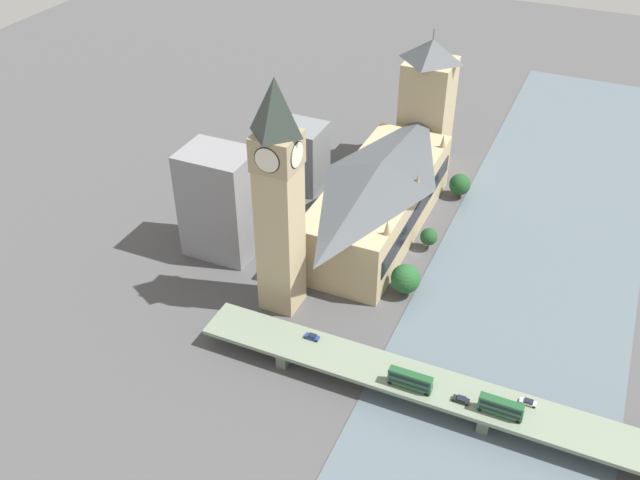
{
  "coord_description": "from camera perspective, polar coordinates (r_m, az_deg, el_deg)",
  "views": [
    {
      "loc": [
        -49.57,
        193.96,
        146.41
      ],
      "look_at": [
        22.67,
        31.11,
        19.19
      ],
      "focal_mm": 40.0,
      "sensor_mm": 36.0,
      "label": 1
    }
  ],
  "objects": [
    {
      "name": "double_decker_bus_mid",
      "position": [
        190.56,
        7.22,
        -11.03
      ],
      "size": [
        11.91,
        2.47,
        5.0
      ],
      "color": "#235B33",
      "rests_on": "road_bridge"
    },
    {
      "name": "tree_embankment_mid",
      "position": [
        226.14,
        6.86,
        -3.1
      ],
      "size": [
        9.42,
        9.42,
        10.9
      ],
      "color": "brown",
      "rests_on": "ground_plane"
    },
    {
      "name": "city_block_west",
      "position": [
        278.65,
        -2.14,
        6.86
      ],
      "size": [
        24.23,
        16.68,
        25.65
      ],
      "color": "slate",
      "rests_on": "ground_plane"
    },
    {
      "name": "river_water",
      "position": [
        243.16,
        16.48,
        -3.18
      ],
      "size": [
        65.78,
        360.0,
        0.3
      ],
      "primitive_type": "cube",
      "color": "slate",
      "rests_on": "ground_plane"
    },
    {
      "name": "car_southbound_mid",
      "position": [
        194.22,
        16.32,
        -12.34
      ],
      "size": [
        4.29,
        1.82,
        1.28
      ],
      "color": "silver",
      "rests_on": "road_bridge"
    },
    {
      "name": "ground_plane",
      "position": [
        248.02,
        7.73,
        -1.02
      ],
      "size": [
        600.0,
        600.0,
        0.0
      ],
      "primitive_type": "plane",
      "color": "#4C4C4F"
    },
    {
      "name": "city_block_center",
      "position": [
        239.44,
        -8.0,
        2.97
      ],
      "size": [
        23.17,
        17.93,
        37.82
      ],
      "color": "gray",
      "rests_on": "ground_plane"
    },
    {
      "name": "tree_embankment_near",
      "position": [
        247.56,
        8.69,
        0.26
      ],
      "size": [
        6.01,
        6.01,
        8.13
      ],
      "color": "brown",
      "rests_on": "ground_plane"
    },
    {
      "name": "car_northbound_lead",
      "position": [
        203.62,
        -0.64,
        -7.74
      ],
      "size": [
        4.21,
        1.83,
        1.37
      ],
      "color": "navy",
      "rests_on": "road_bridge"
    },
    {
      "name": "double_decker_bus_lead",
      "position": [
        188.65,
        14.27,
        -12.8
      ],
      "size": [
        11.41,
        2.58,
        4.77
      ],
      "color": "#235B33",
      "rests_on": "road_bridge"
    },
    {
      "name": "victoria_tower",
      "position": [
        290.3,
        8.57,
        10.7
      ],
      "size": [
        18.59,
        18.59,
        56.68
      ],
      "color": "tan",
      "rests_on": "ground_plane"
    },
    {
      "name": "clock_tower",
      "position": [
        201.95,
        -3.33,
        3.74
      ],
      "size": [
        12.42,
        12.42,
        75.14
      ],
      "color": "tan",
      "rests_on": "ground_plane"
    },
    {
      "name": "tree_embankment_far",
      "position": [
        278.27,
        11.13,
        4.38
      ],
      "size": [
        8.18,
        8.18,
        9.58
      ],
      "color": "brown",
      "rests_on": "ground_plane"
    },
    {
      "name": "car_southbound_lead",
      "position": [
        190.72,
        11.22,
        -12.41
      ],
      "size": [
        4.28,
        1.88,
        1.44
      ],
      "color": "black",
      "rests_on": "road_bridge"
    },
    {
      "name": "parliament_hall",
      "position": [
        250.75,
        4.76,
        3.44
      ],
      "size": [
        29.09,
        80.87,
        27.54
      ],
      "color": "tan",
      "rests_on": "ground_plane"
    },
    {
      "name": "road_bridge",
      "position": [
        193.35,
        13.35,
        -12.75
      ],
      "size": [
        163.56,
        13.64,
        6.15
      ],
      "color": "#5D6A59",
      "rests_on": "ground_plane"
    }
  ]
}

